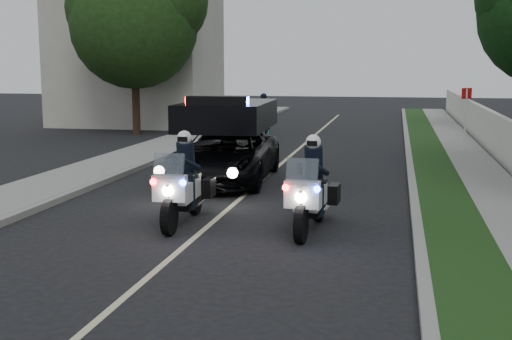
% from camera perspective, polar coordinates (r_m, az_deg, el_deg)
% --- Properties ---
extents(ground, '(120.00, 120.00, 0.00)m').
position_cam_1_polar(ground, '(9.32, -12.05, -11.35)').
color(ground, black).
rests_on(ground, ground).
extents(curb_right, '(0.20, 60.00, 0.15)m').
position_cam_1_polar(curb_right, '(18.24, 13.20, -1.13)').
color(curb_right, gray).
rests_on(curb_right, ground).
extents(grass_verge, '(1.20, 60.00, 0.16)m').
position_cam_1_polar(grass_verge, '(18.27, 15.40, -1.19)').
color(grass_verge, '#193814').
rests_on(grass_verge, ground).
extents(sidewalk_right, '(1.40, 60.00, 0.16)m').
position_cam_1_polar(sidewalk_right, '(18.40, 19.44, -1.31)').
color(sidewalk_right, gray).
rests_on(sidewalk_right, ground).
extents(curb_left, '(0.20, 60.00, 0.15)m').
position_cam_1_polar(curb_left, '(19.80, -11.24, -0.27)').
color(curb_left, gray).
rests_on(curb_left, ground).
extents(sidewalk_left, '(2.00, 60.00, 0.16)m').
position_cam_1_polar(sidewalk_left, '(20.25, -14.11, -0.16)').
color(sidewalk_left, gray).
rests_on(sidewalk_left, ground).
extents(building_far, '(8.00, 6.00, 7.00)m').
position_cam_1_polar(building_far, '(36.59, -10.11, 9.33)').
color(building_far, '#A8A396').
rests_on(building_far, ground).
extents(lane_marking, '(0.12, 50.00, 0.01)m').
position_cam_1_polar(lane_marking, '(18.60, 0.47, -0.91)').
color(lane_marking, '#BFB78C').
rests_on(lane_marking, ground).
extents(police_moto_left, '(0.85, 2.26, 1.90)m').
position_cam_1_polar(police_moto_left, '(13.73, -6.21, -4.57)').
color(police_moto_left, silver).
rests_on(police_moto_left, ground).
extents(police_moto_right, '(0.91, 2.26, 1.88)m').
position_cam_1_polar(police_moto_right, '(13.10, 4.69, -5.21)').
color(police_moto_right, silver).
rests_on(police_moto_right, ground).
extents(police_suv, '(2.69, 5.41, 2.58)m').
position_cam_1_polar(police_suv, '(18.50, -2.62, -0.99)').
color(police_suv, black).
rests_on(police_suv, ground).
extents(bicycle, '(0.80, 1.80, 0.91)m').
position_cam_1_polar(bicycle, '(30.08, 0.64, 2.89)').
color(bicycle, black).
rests_on(bicycle, ground).
extents(cyclist, '(0.64, 0.44, 1.75)m').
position_cam_1_polar(cyclist, '(30.08, 0.64, 2.89)').
color(cyclist, black).
rests_on(cyclist, ground).
extents(sign_post, '(0.51, 0.51, 2.49)m').
position_cam_1_polar(sign_post, '(24.58, 17.33, 1.10)').
color(sign_post, '#B8290D').
rests_on(sign_post, ground).
extents(tree_left_near, '(5.93, 5.93, 9.71)m').
position_cam_1_polar(tree_left_near, '(31.51, -10.15, 3.03)').
color(tree_left_near, '#1E3C14').
rests_on(tree_left_near, ground).
extents(tree_left_far, '(6.77, 6.77, 9.98)m').
position_cam_1_polar(tree_left_far, '(36.93, -9.32, 3.91)').
color(tree_left_far, black).
rests_on(tree_left_far, ground).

